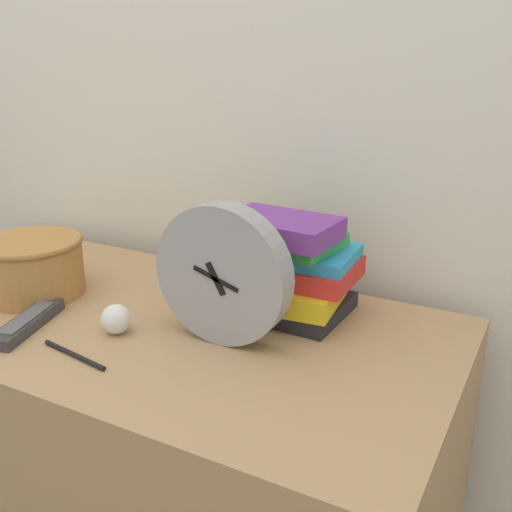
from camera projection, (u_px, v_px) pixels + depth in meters
wall_back at (217, 71)px, 1.30m from camera, size 6.00×0.04×2.40m
desk at (136, 478)px, 1.27m from camera, size 1.25×0.58×0.78m
desk_clock at (222, 275)px, 0.98m from camera, size 0.24×0.05×0.24m
book_stack at (286, 267)px, 1.11m from camera, size 0.25×0.20×0.19m
basket at (32, 265)px, 1.20m from camera, size 0.21×0.21×0.11m
tv_remote at (27, 323)px, 1.06m from camera, size 0.09×0.19×0.02m
crumpled_paper_ball at (116, 319)px, 1.04m from camera, size 0.05×0.05×0.05m
pen at (74, 355)px, 0.97m from camera, size 0.15×0.03×0.01m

